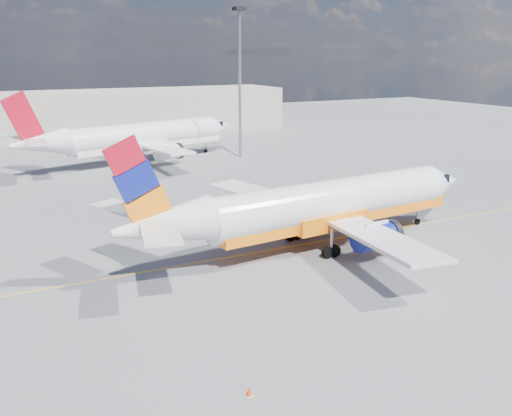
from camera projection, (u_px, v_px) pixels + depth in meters
name	position (u px, v px, depth m)	size (l,w,h in m)	color
ground	(265.00, 267.00, 40.88)	(240.00, 240.00, 0.00)	#5D5D62
taxi_line	(247.00, 254.00, 43.46)	(70.00, 0.15, 0.01)	yellow
terminal_main	(101.00, 113.00, 106.43)	(70.00, 14.00, 8.00)	#B2AC99
main_jet	(322.00, 205.00, 44.37)	(33.20, 26.16, 10.07)	white
second_jet	(139.00, 137.00, 78.93)	(34.92, 26.65, 10.55)	white
gse_tug	(315.00, 212.00, 51.69)	(3.07, 2.56, 1.93)	black
traffic_cone	(249.00, 391.00, 25.47)	(0.34, 0.34, 0.48)	white
floodlight_mast	(240.00, 69.00, 80.52)	(1.53, 1.53, 20.93)	gray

